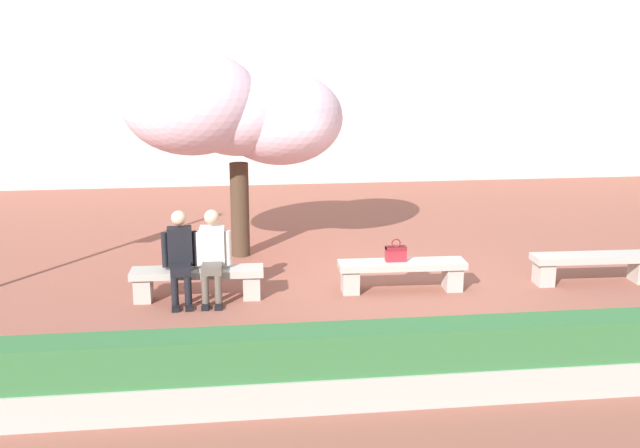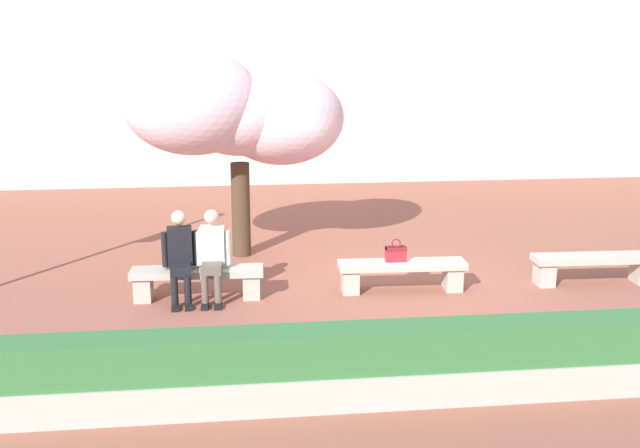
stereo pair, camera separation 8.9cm
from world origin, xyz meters
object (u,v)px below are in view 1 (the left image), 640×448
Objects in this scene: person_seated_left at (180,253)px; stone_bench_west_end at (197,279)px; handbag at (396,253)px; stone_bench_near_west at (402,271)px; stone_bench_center at (593,264)px; person_seated_right at (212,252)px; cherry_tree_main at (237,112)px.

stone_bench_west_end is at bearing 13.50° from person_seated_left.
handbag is at bearing 0.57° from stone_bench_west_end.
stone_bench_west_end is 2.96m from stone_bench_near_west.
person_seated_right is at bearing -179.46° from stone_bench_center.
person_seated_left is 3.10m from handbag.
handbag is (3.10, 0.08, -0.12)m from person_seated_left.
person_seated_right is at bearing -100.84° from cherry_tree_main.
handbag is (-0.09, 0.03, 0.27)m from stone_bench_near_west.
stone_bench_near_west is 3.85m from cherry_tree_main.
person_seated_right reaches higher than stone_bench_near_west.
person_seated_right is 2.89m from cherry_tree_main.
stone_bench_west_end is 3.15m from cherry_tree_main.
person_seated_left is 3.81× the size of handbag.
stone_bench_near_west is 1.46× the size of person_seated_right.
stone_bench_center is at bearing -0.54° from handbag.
person_seated_right is at bearing -178.23° from handbag.
cherry_tree_main is (-2.31, 2.20, 2.15)m from stone_bench_near_west.
person_seated_left is 0.36× the size of cherry_tree_main.
stone_bench_near_west is at bearing 180.00° from stone_bench_center.
handbag is (2.87, 0.03, 0.27)m from stone_bench_west_end.
stone_bench_center is at bearing 0.50° from person_seated_left.
cherry_tree_main is (0.43, 2.25, 1.76)m from person_seated_right.
stone_bench_center is 3.07m from handbag.
person_seated_left is at bearing -111.25° from cherry_tree_main.
stone_bench_center is 0.52× the size of cherry_tree_main.
stone_bench_near_west is at bearing -43.62° from cherry_tree_main.
stone_bench_center is at bearing 0.00° from stone_bench_west_end.
stone_bench_near_west is at bearing 0.96° from person_seated_left.
stone_bench_west_end is at bearing -179.43° from handbag.
stone_bench_center is 6.11m from cherry_tree_main.
handbag reaches higher than stone_bench_near_west.
stone_bench_west_end is 1.00× the size of stone_bench_near_west.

